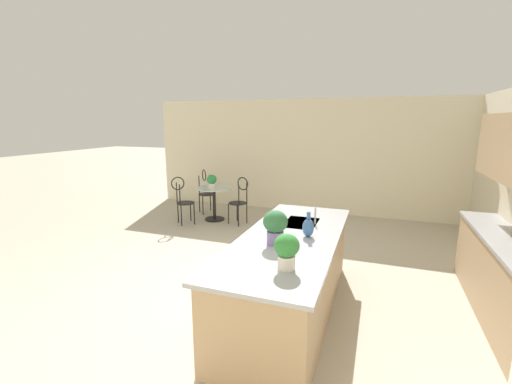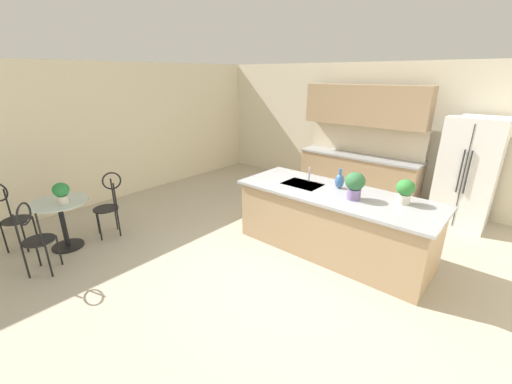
% 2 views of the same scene
% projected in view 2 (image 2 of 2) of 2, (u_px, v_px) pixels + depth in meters
% --- Properties ---
extents(ground_plane, '(40.00, 40.00, 0.00)m').
position_uv_depth(ground_plane, '(280.00, 267.00, 4.42)').
color(ground_plane, '#B2A893').
extents(wall_back, '(9.00, 0.12, 2.70)m').
position_uv_depth(wall_back, '(390.00, 133.00, 6.55)').
color(wall_back, beige).
rests_on(wall_back, ground).
extents(wall_left_window, '(0.12, 7.80, 2.70)m').
position_uv_depth(wall_left_window, '(114.00, 133.00, 6.57)').
color(wall_left_window, beige).
rests_on(wall_left_window, ground).
extents(kitchen_island, '(2.80, 1.06, 0.92)m').
position_uv_depth(kitchen_island, '(333.00, 222.00, 4.68)').
color(kitchen_island, tan).
rests_on(kitchen_island, ground).
extents(back_counter_run, '(2.44, 0.64, 1.52)m').
position_uv_depth(back_counter_run, '(357.00, 174.00, 6.77)').
color(back_counter_run, tan).
rests_on(back_counter_run, ground).
extents(upper_cabinet_run, '(2.40, 0.36, 0.76)m').
position_uv_depth(upper_cabinet_run, '(365.00, 105.00, 6.27)').
color(upper_cabinet_run, tan).
rests_on(upper_cabinet_run, back_counter_run).
extents(refrigerator, '(0.84, 0.75, 1.84)m').
position_uv_depth(refrigerator, '(467.00, 173.00, 5.40)').
color(refrigerator, white).
rests_on(refrigerator, ground).
extents(bistro_table, '(0.80, 0.80, 0.74)m').
position_uv_depth(bistro_table, '(62.00, 220.00, 4.77)').
color(bistro_table, black).
rests_on(bistro_table, ground).
extents(chair_near_window, '(0.54, 0.54, 1.04)m').
position_uv_depth(chair_near_window, '(10.00, 213.00, 4.70)').
color(chair_near_window, black).
rests_on(chair_near_window, ground).
extents(chair_by_island, '(0.54, 0.54, 1.04)m').
position_uv_depth(chair_by_island, '(34.00, 235.00, 4.07)').
color(chair_by_island, black).
rests_on(chair_by_island, ground).
extents(chair_toward_desk, '(0.48, 0.52, 1.04)m').
position_uv_depth(chair_toward_desk, '(109.00, 201.00, 5.13)').
color(chair_toward_desk, black).
rests_on(chair_toward_desk, ground).
extents(sink_faucet, '(0.02, 0.02, 0.22)m').
position_uv_depth(sink_faucet, '(309.00, 174.00, 4.95)').
color(sink_faucet, '#B2B5BA').
rests_on(sink_faucet, kitchen_island).
extents(potted_plant_on_table, '(0.22, 0.22, 0.31)m').
position_uv_depth(potted_plant_on_table, '(61.00, 192.00, 4.54)').
color(potted_plant_on_table, beige).
rests_on(potted_plant_on_table, bistro_table).
extents(potted_plant_counter_far, '(0.23, 0.23, 0.32)m').
position_uv_depth(potted_plant_counter_far, '(405.00, 190.00, 4.06)').
color(potted_plant_counter_far, beige).
rests_on(potted_plant_counter_far, kitchen_island).
extents(potted_plant_counter_near, '(0.26, 0.26, 0.37)m').
position_uv_depth(potted_plant_counter_near, '(355.00, 184.00, 4.20)').
color(potted_plant_counter_near, '#7A669E').
rests_on(potted_plant_counter_near, kitchen_island).
extents(vase_on_counter, '(0.13, 0.13, 0.29)m').
position_uv_depth(vase_on_counter, '(340.00, 181.00, 4.65)').
color(vase_on_counter, '#386099').
rests_on(vase_on_counter, kitchen_island).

